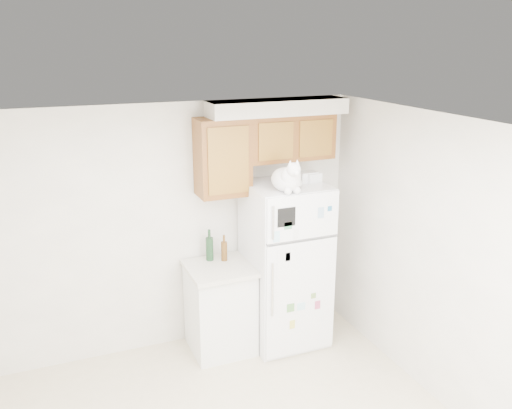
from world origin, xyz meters
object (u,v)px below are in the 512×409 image
bottle_amber (224,248)px  storage_box_back (308,177)px  bottle_green (210,245)px  base_counter (220,307)px  refrigerator (286,264)px  cat (288,179)px  storage_box_front (313,177)px

bottle_amber → storage_box_back: bearing=-10.7°
bottle_green → bottle_amber: bearing=-25.8°
base_counter → refrigerator: bearing=-6.1°
cat → bottle_amber: 1.01m
base_counter → storage_box_front: size_ratio=6.13×
storage_box_back → storage_box_front: size_ratio=1.20×
refrigerator → bottle_amber: bearing=162.8°
cat → storage_box_front: cat is taller
refrigerator → bottle_green: size_ratio=5.23×
refrigerator → storage_box_back: size_ratio=9.44×
refrigerator → base_counter: size_ratio=1.85×
base_counter → bottle_amber: size_ratio=3.40×
base_counter → storage_box_front: 1.61m
bottle_green → cat: bearing=-37.8°
storage_box_front → bottle_amber: size_ratio=0.55×
bottle_green → bottle_amber: bottle_green is taller
refrigerator → cat: bearing=-113.9°
refrigerator → base_counter: refrigerator is taller
cat → refrigerator: bearing=66.1°
bottle_green → bottle_amber: size_ratio=1.20×
storage_box_back → bottle_green: size_ratio=0.55×
refrigerator → storage_box_back: (0.24, 0.03, 0.90)m
cat → storage_box_back: size_ratio=2.61×
base_counter → storage_box_back: size_ratio=5.11×
base_counter → storage_box_front: (0.97, -0.08, 1.28)m
storage_box_front → base_counter: bearing=167.6°
refrigerator → base_counter: bearing=173.9°
storage_box_back → bottle_green: storage_box_back is taller
refrigerator → bottle_amber: refrigerator is taller
bottle_amber → refrigerator: bearing=-17.2°
refrigerator → cat: cat is taller
refrigerator → cat: size_ratio=3.61×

